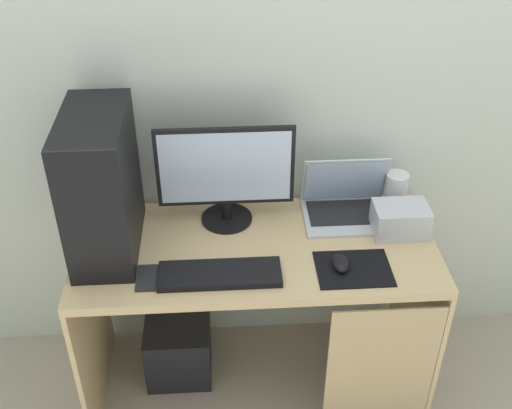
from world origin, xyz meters
TOP-DOWN VIEW (x-y plane):
  - ground_plane at (0.00, 0.00)m, footprint 8.00×8.00m
  - wall_back at (0.00, 0.33)m, footprint 4.00×0.05m
  - desk at (0.02, -0.01)m, footprint 1.32×0.59m
  - pc_tower at (-0.53, 0.03)m, footprint 0.21×0.43m
  - monitor at (-0.10, 0.16)m, footprint 0.50×0.19m
  - laptop at (0.36, 0.18)m, footprint 0.33×0.25m
  - speaker at (0.56, 0.21)m, footprint 0.09×0.09m
  - projector at (0.54, 0.05)m, footprint 0.20×0.14m
  - keyboard at (-0.13, -0.17)m, footprint 0.42×0.14m
  - mousepad at (0.33, -0.16)m, footprint 0.26×0.20m
  - mouse_left at (0.28, -0.15)m, footprint 0.06×0.10m
  - cell_phone at (-0.38, -0.16)m, footprint 0.07×0.13m
  - subwoofer at (-0.33, 0.08)m, footprint 0.27×0.27m

SIDE VIEW (x-z plane):
  - ground_plane at x=0.00m, z-range 0.00..0.00m
  - subwoofer at x=-0.33m, z-range 0.00..0.27m
  - desk at x=0.02m, z-range 0.21..0.95m
  - mousepad at x=0.33m, z-range 0.74..0.74m
  - cell_phone at x=-0.38m, z-range 0.74..0.75m
  - keyboard at x=-0.13m, z-range 0.74..0.76m
  - mouse_left at x=0.28m, z-range 0.74..0.78m
  - laptop at x=0.36m, z-range 0.67..0.90m
  - projector at x=0.54m, z-range 0.74..0.85m
  - speaker at x=0.56m, z-range 0.74..0.89m
  - monitor at x=-0.10m, z-range 0.75..1.15m
  - pc_tower at x=-0.53m, z-range 0.74..1.25m
  - wall_back at x=0.00m, z-range 0.00..2.60m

